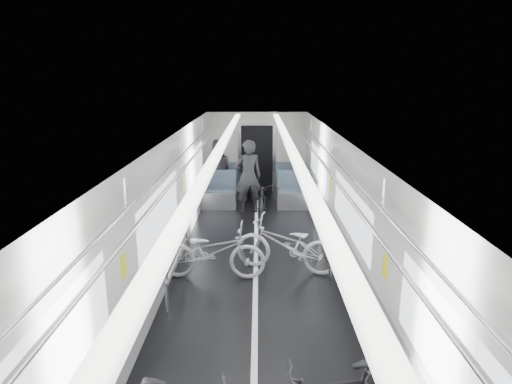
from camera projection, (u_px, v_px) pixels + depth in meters
car_shell at (256, 198)px, 8.83m from camera, size 3.02×14.01×2.41m
bike_left_far at (212, 251)px, 7.88m from camera, size 1.88×0.74×0.97m
bike_right_mid at (286, 245)px, 8.15m from camera, size 1.99×1.18×0.99m
bike_aisle at (262, 197)px, 11.64m from camera, size 0.59×1.65×0.86m
person_standing at (248, 177)px, 11.61m from camera, size 0.78×0.60×1.90m
person_seated at (217, 172)px, 12.52m from camera, size 0.87×0.68×1.78m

